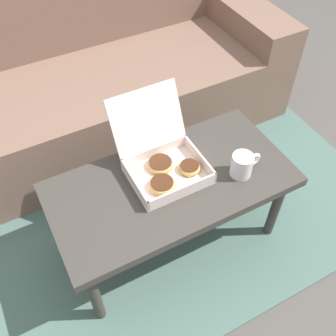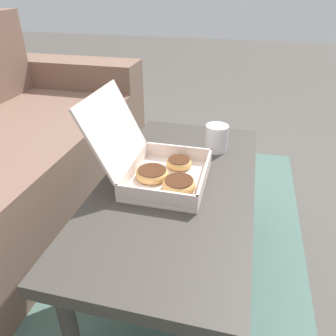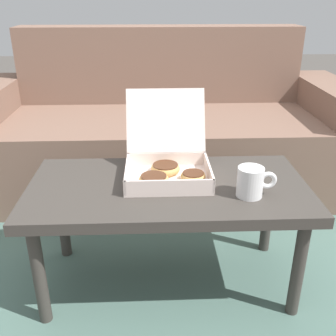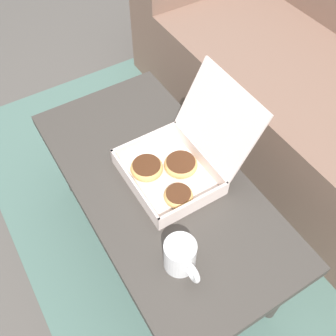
% 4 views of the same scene
% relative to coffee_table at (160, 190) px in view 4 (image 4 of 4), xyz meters
% --- Properties ---
extents(ground_plane, '(12.00, 12.00, 0.00)m').
position_rel_coffee_table_xyz_m(ground_plane, '(0.00, 0.11, -0.39)').
color(ground_plane, '#514C47').
extents(area_rug, '(2.28, 1.84, 0.01)m').
position_rel_coffee_table_xyz_m(area_rug, '(0.00, 0.41, -0.38)').
color(area_rug, '#4C6B60').
rests_on(area_rug, ground_plane).
extents(coffee_table, '(1.00, 0.50, 0.44)m').
position_rel_coffee_table_xyz_m(coffee_table, '(0.00, 0.00, 0.00)').
color(coffee_table, '#3D3833').
rests_on(coffee_table, ground_plane).
extents(pastry_box, '(0.31, 0.36, 0.29)m').
position_rel_coffee_table_xyz_m(pastry_box, '(0.00, 0.07, 0.10)').
color(pastry_box, silver).
rests_on(pastry_box, coffee_table).
extents(coffee_mug, '(0.13, 0.09, 0.10)m').
position_rel_coffee_table_xyz_m(coffee_mug, '(0.27, -0.10, 0.10)').
color(coffee_mug, white).
rests_on(coffee_mug, coffee_table).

